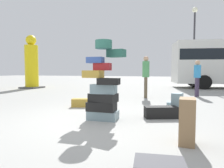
# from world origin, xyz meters

# --- Properties ---
(ground_plane) EXTENTS (80.00, 80.00, 0.00)m
(ground_plane) POSITION_xyz_m (0.00, 0.00, 0.00)
(ground_plane) COLOR #9E9E99
(suitcase_tower) EXTENTS (0.93, 0.77, 1.88)m
(suitcase_tower) POSITION_xyz_m (0.32, 0.32, 0.76)
(suitcase_tower) COLOR gray
(suitcase_tower) RESTS_ON ground
(suitcase_slate_foreground_near) EXTENTS (0.31, 0.37, 0.59)m
(suitcase_slate_foreground_near) POSITION_xyz_m (2.01, 1.34, 0.29)
(suitcase_slate_foreground_near) COLOR gray
(suitcase_slate_foreground_near) RESTS_ON ground
(suitcase_tan_left_side) EXTENTS (0.83, 0.52, 0.26)m
(suitcase_tan_left_side) POSITION_xyz_m (-0.87, 1.71, 0.13)
(suitcase_tan_left_side) COLOR #B28C33
(suitcase_tan_left_side) RESTS_ON ground
(suitcase_brown_right_side) EXTENTS (0.26, 0.37, 0.73)m
(suitcase_brown_right_side) POSITION_xyz_m (2.14, -0.79, 0.37)
(suitcase_brown_right_side) COLOR olive
(suitcase_brown_right_side) RESTS_ON ground
(suitcase_black_upright_blue) EXTENTS (0.86, 0.57, 0.29)m
(suitcase_black_upright_blue) POSITION_xyz_m (1.62, 0.90, 0.14)
(suitcase_black_upright_blue) COLOR black
(suitcase_black_upright_blue) RESTS_ON ground
(suitcase_slate_foreground_far) EXTENTS (0.63, 0.44, 0.20)m
(suitcase_slate_foreground_far) POSITION_xyz_m (2.02, 2.34, 0.10)
(suitcase_slate_foreground_far) COLOR gray
(suitcase_slate_foreground_far) RESTS_ON ground
(person_bearded_onlooker) EXTENTS (0.30, 0.33, 1.80)m
(person_bearded_onlooker) POSITION_xyz_m (0.73, 4.53, 1.08)
(person_bearded_onlooker) COLOR brown
(person_bearded_onlooker) RESTS_ON ground
(person_tourist_with_camera) EXTENTS (0.30, 0.32, 1.65)m
(person_tourist_with_camera) POSITION_xyz_m (2.89, 5.62, 0.99)
(person_tourist_with_camera) COLOR #3F334C
(person_tourist_with_camera) RESTS_ON ground
(yellow_dummy_statue) EXTENTS (1.22, 1.22, 3.58)m
(yellow_dummy_statue) POSITION_xyz_m (-7.37, 7.06, 1.58)
(yellow_dummy_statue) COLOR yellow
(yellow_dummy_statue) RESTS_ON ground
(lamp_post) EXTENTS (0.36, 0.36, 5.48)m
(lamp_post) POSITION_xyz_m (3.12, 10.62, 3.63)
(lamp_post) COLOR #333338
(lamp_post) RESTS_ON ground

